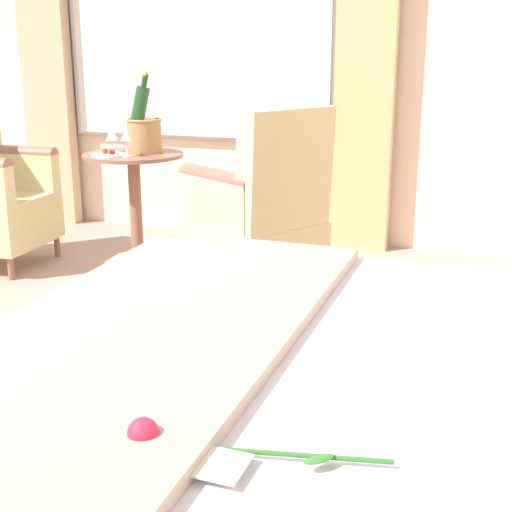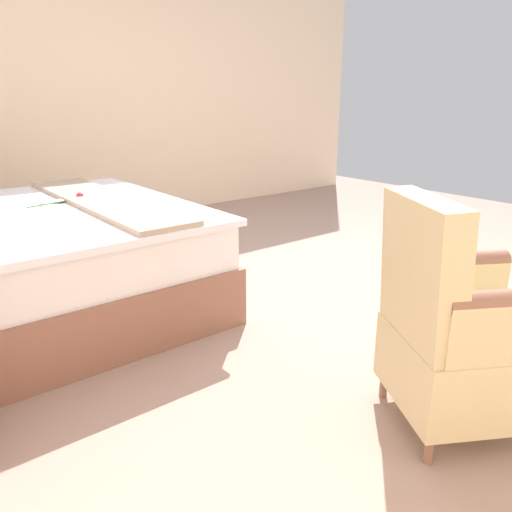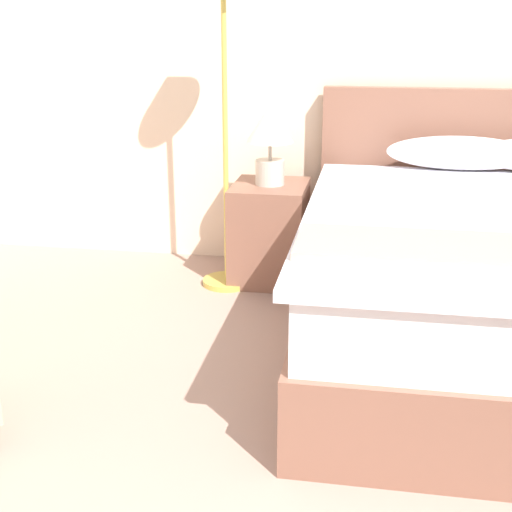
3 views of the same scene
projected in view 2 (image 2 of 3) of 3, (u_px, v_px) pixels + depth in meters
ground_plane at (323, 279)px, 3.83m from camera, size 7.83×7.83×0.00m
wall_far_side at (139, 76)px, 5.51m from camera, size 0.12×6.45×3.09m
bed at (6, 267)px, 3.01m from camera, size 1.96×2.18×1.08m
armchair_by_window at (456, 334)px, 2.03m from camera, size 0.74×0.76×0.99m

